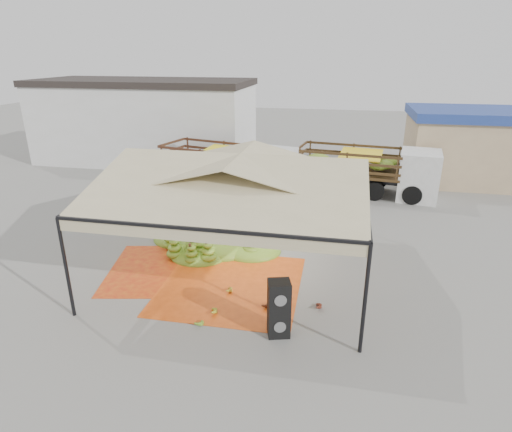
% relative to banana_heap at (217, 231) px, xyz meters
% --- Properties ---
extents(ground, '(90.00, 90.00, 0.00)m').
position_rel_banana_heap_xyz_m(ground, '(1.31, -1.39, -0.59)').
color(ground, slate).
rests_on(ground, ground).
extents(canopy_tent, '(8.10, 8.10, 4.00)m').
position_rel_banana_heap_xyz_m(canopy_tent, '(1.31, -1.39, 2.71)').
color(canopy_tent, black).
rests_on(canopy_tent, ground).
extents(building_white, '(14.30, 6.30, 5.40)m').
position_rel_banana_heap_xyz_m(building_white, '(-8.69, 12.61, 2.12)').
color(building_white, silver).
rests_on(building_white, ground).
extents(building_tan, '(6.30, 5.30, 4.10)m').
position_rel_banana_heap_xyz_m(building_tan, '(11.31, 11.61, 1.49)').
color(building_tan, tan).
rests_on(building_tan, ground).
extents(tarp_left, '(4.67, 4.52, 0.01)m').
position_rel_banana_heap_xyz_m(tarp_left, '(-1.12, -2.26, -0.58)').
color(tarp_left, '#D16513').
rests_on(tarp_left, ground).
extents(tarp_right, '(4.43, 4.64, 0.01)m').
position_rel_banana_heap_xyz_m(tarp_right, '(1.30, -2.83, -0.58)').
color(tarp_right, '#E45815').
rests_on(tarp_right, ground).
extents(banana_heap, '(5.71, 4.78, 1.18)m').
position_rel_banana_heap_xyz_m(banana_heap, '(0.00, 0.00, 0.00)').
color(banana_heap, '#4F7819').
rests_on(banana_heap, ground).
extents(hand_yellow_a, '(0.49, 0.41, 0.21)m').
position_rel_banana_heap_xyz_m(hand_yellow_a, '(1.26, -3.26, -0.48)').
color(hand_yellow_a, gold).
rests_on(hand_yellow_a, ground).
extents(hand_yellow_b, '(0.55, 0.50, 0.21)m').
position_rel_banana_heap_xyz_m(hand_yellow_b, '(1.13, -4.51, -0.48)').
color(hand_yellow_b, gold).
rests_on(hand_yellow_b, ground).
extents(hand_red_a, '(0.56, 0.51, 0.21)m').
position_rel_banana_heap_xyz_m(hand_red_a, '(2.57, -3.85, -0.48)').
color(hand_red_a, '#512A12').
rests_on(hand_red_a, ground).
extents(hand_red_b, '(0.48, 0.41, 0.21)m').
position_rel_banana_heap_xyz_m(hand_red_b, '(4.08, -3.63, -0.49)').
color(hand_red_b, '#602616').
rests_on(hand_red_b, ground).
extents(hand_green, '(0.53, 0.49, 0.19)m').
position_rel_banana_heap_xyz_m(hand_green, '(0.93, -5.09, -0.49)').
color(hand_green, '#3E7117').
rests_on(hand_green, ground).
extents(hanging_bunches, '(3.24, 0.24, 0.20)m').
position_rel_banana_heap_xyz_m(hanging_bunches, '(3.73, -3.00, 2.03)').
color(hanging_bunches, '#4A7518').
rests_on(hanging_bunches, ground).
extents(speaker_stack, '(0.69, 0.65, 1.59)m').
position_rel_banana_heap_xyz_m(speaker_stack, '(3.19, -5.09, 0.21)').
color(speaker_stack, black).
rests_on(speaker_stack, ground).
extents(banana_leaves, '(0.96, 1.36, 3.70)m').
position_rel_banana_heap_xyz_m(banana_leaves, '(-2.39, 1.20, -0.59)').
color(banana_leaves, '#2B6F1D').
rests_on(banana_leaves, ground).
extents(vendor, '(0.71, 0.60, 1.66)m').
position_rel_banana_heap_xyz_m(vendor, '(1.63, 1.73, 0.24)').
color(vendor, gray).
rests_on(vendor, ground).
extents(truck_left, '(7.55, 4.13, 2.46)m').
position_rel_banana_heap_xyz_m(truck_left, '(-1.18, 6.94, 0.93)').
color(truck_left, '#542B1C').
rests_on(truck_left, ground).
extents(truck_right, '(7.36, 3.39, 2.43)m').
position_rel_banana_heap_xyz_m(truck_right, '(6.12, 7.95, 0.91)').
color(truck_right, '#473417').
rests_on(truck_right, ground).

